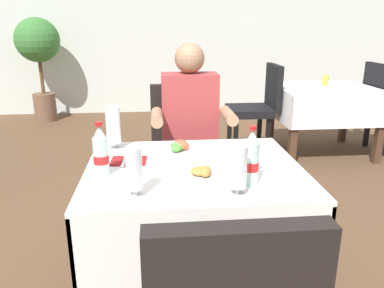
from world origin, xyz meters
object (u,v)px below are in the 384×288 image
Objects in this scene: background_chair_left at (258,105)px; potted_plant_corner at (38,50)px; napkin_cutlery_set at (129,161)px; chair_far_diner_seat at (182,148)px; beer_glass_middle at (134,172)px; main_dining_table at (194,201)px; cola_bottle_primary at (101,153)px; plate_far_diner at (179,149)px; beer_glass_right at (113,128)px; background_dining_table at (323,103)px; background_table_tumbler at (325,80)px; cola_bottle_secondary at (251,159)px; beer_glass_left at (238,171)px; plate_near_camera at (204,174)px; seated_diner_far at (190,130)px.

potted_plant_corner reaches higher than background_chair_left.
background_chair_left reaches higher than napkin_cutlery_set.
chair_far_diner_seat reaches higher than beer_glass_middle.
main_dining_table is 1.04× the size of chair_far_diner_seat.
background_chair_left is at bearing 59.88° from cola_bottle_primary.
plate_far_diner is at bearing 37.50° from cola_bottle_primary.
beer_glass_right is 0.23× the size of background_dining_table.
background_table_tumbler is at bearing 48.70° from cola_bottle_primary.
beer_glass_right is 0.16× the size of potted_plant_corner.
cola_bottle_secondary is 0.17× the size of potted_plant_corner.
background_table_tumbler is 0.08× the size of potted_plant_corner.
beer_glass_left is at bearing -43.16° from napkin_cutlery_set.
background_dining_table is 9.25× the size of background_table_tumbler.
chair_far_diner_seat is 0.80m from napkin_cutlery_set.
main_dining_table is 0.99× the size of background_dining_table.
beer_glass_middle is 1.04× the size of napkin_cutlery_set.
beer_glass_right is at bearing 133.92° from plate_near_camera.
chair_far_diner_seat is 5.04× the size of napkin_cutlery_set.
background_dining_table is at bearing 40.54° from chair_far_diner_seat.
beer_glass_left reaches higher than plate_far_diner.
background_table_tumbler is at bearing -26.25° from potted_plant_corner.
chair_far_diner_seat is 1.00× the size of background_chair_left.
potted_plant_corner is (-1.93, 4.30, 0.17)m from beer_glass_left.
cola_bottle_secondary is at bearing -79.73° from seated_diner_far.
beer_glass_right is (-0.34, 0.10, 0.09)m from plate_far_diner.
beer_glass_left reaches higher than napkin_cutlery_set.
beer_glass_right is (-0.45, -0.40, 0.13)m from seated_diner_far.
potted_plant_corner is (-1.79, 3.17, 0.45)m from chair_far_diner_seat.
plate_near_camera is 0.18× the size of potted_plant_corner.
seated_diner_far is 5.00× the size of cola_bottle_secondary.
cola_bottle_primary is (-0.46, -0.77, 0.13)m from seated_diner_far.
cola_bottle_primary is at bearing -120.90° from seated_diner_far.
beer_glass_right reaches higher than background_table_tumbler.
plate_near_camera is at bearing -46.08° from beer_glass_right.
beer_glass_right reaches higher than background_dining_table.
cola_bottle_primary is at bearing 155.27° from beer_glass_left.
plate_far_diner is 0.37m from beer_glass_right.
cola_bottle_secondary is at bearing -119.80° from background_table_tumbler.
plate_near_camera is at bearing 120.47° from beer_glass_left.
beer_glass_right is 0.25m from napkin_cutlery_set.
plate_far_diner is at bearing 105.01° from main_dining_table.
seated_diner_far is 2.25m from background_table_tumbler.
beer_glass_left is at bearing -65.84° from potted_plant_corner.
potted_plant_corner reaches higher than background_table_tumbler.
beer_glass_right reaches higher than beer_glass_left.
cola_bottle_secondary reaches higher than napkin_cutlery_set.
beer_glass_left is at bearing -49.57° from beer_glass_right.
chair_far_diner_seat is 1.02m from cola_bottle_primary.
napkin_cutlery_set is at bearing 57.92° from cola_bottle_primary.
plate_far_diner is at bearing 110.06° from beer_glass_left.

